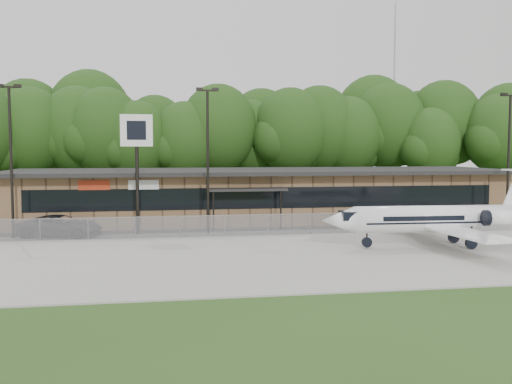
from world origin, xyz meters
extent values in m
plane|color=#2B4719|center=(0.00, 0.00, 0.00)|extent=(160.00, 160.00, 0.00)
cube|color=#9E9B93|center=(0.00, 8.00, 0.04)|extent=(64.00, 18.00, 0.08)
cube|color=#383835|center=(0.00, 19.50, 0.03)|extent=(50.00, 9.00, 0.06)
cube|color=brown|center=(0.00, 24.00, 2.00)|extent=(40.00, 10.00, 4.00)
cube|color=black|center=(0.00, 18.98, 2.30)|extent=(36.00, 0.08, 1.60)
cube|color=black|center=(0.00, 23.50, 4.15)|extent=(41.00, 11.50, 0.30)
cube|color=black|center=(-2.00, 18.40, 3.00)|extent=(6.00, 1.60, 0.20)
cube|color=#B33116|center=(-13.00, 18.95, 3.40)|extent=(2.20, 0.06, 0.70)
cube|color=silver|center=(-9.50, 18.95, 3.40)|extent=(2.20, 0.06, 0.70)
cube|color=gray|center=(0.00, 15.00, 0.75)|extent=(46.00, 0.03, 1.50)
cube|color=gray|center=(0.00, 15.00, 1.50)|extent=(46.00, 0.04, 0.04)
cylinder|color=gray|center=(22.00, 48.00, 12.50)|extent=(0.20, 0.20, 25.00)
cylinder|color=black|center=(-18.00, 16.50, 5.00)|extent=(0.18, 0.18, 10.00)
cube|color=black|center=(-18.00, 16.50, 10.05)|extent=(1.20, 0.12, 0.12)
cube|color=black|center=(-18.55, 16.50, 10.12)|extent=(0.45, 0.30, 0.22)
cube|color=black|center=(-17.45, 16.50, 10.12)|extent=(0.45, 0.30, 0.22)
cylinder|color=black|center=(-5.00, 16.50, 5.00)|extent=(0.18, 0.18, 10.00)
cube|color=black|center=(-5.00, 16.50, 10.05)|extent=(1.20, 0.12, 0.12)
cube|color=black|center=(-5.55, 16.50, 10.12)|extent=(0.45, 0.30, 0.22)
cube|color=black|center=(-4.45, 16.50, 10.12)|extent=(0.45, 0.30, 0.22)
cylinder|color=black|center=(18.00, 16.50, 5.00)|extent=(0.18, 0.18, 10.00)
cube|color=black|center=(18.00, 16.50, 10.05)|extent=(1.20, 0.12, 0.12)
cube|color=black|center=(17.45, 16.50, 10.12)|extent=(0.45, 0.30, 0.22)
cylinder|color=white|center=(8.07, 8.67, 1.71)|extent=(10.10, 1.96, 1.61)
cone|color=white|center=(2.04, 8.88, 1.71)|extent=(2.07, 1.68, 1.61)
cube|color=white|center=(8.45, 5.34, 1.26)|extent=(2.42, 6.11, 0.12)
cube|color=white|center=(8.69, 11.97, 1.26)|extent=(2.42, 6.11, 0.12)
cylinder|color=white|center=(11.64, 7.29, 1.86)|extent=(2.24, 0.98, 0.90)
cylinder|color=white|center=(11.73, 9.80, 1.86)|extent=(2.24, 0.98, 0.90)
cube|color=black|center=(2.74, 8.86, 1.99)|extent=(1.05, 1.24, 0.50)
cube|color=black|center=(9.88, 8.61, 0.35)|extent=(0.89, 2.44, 0.70)
cylinder|color=black|center=(3.85, 8.82, 0.35)|extent=(0.62, 0.62, 0.22)
imported|color=#2B2B2E|center=(-15.00, 16.72, 0.77)|extent=(5.87, 3.48, 1.53)
cylinder|color=black|center=(-9.86, 16.80, 3.99)|extent=(0.25, 0.25, 7.97)
cube|color=silver|center=(-9.86, 16.80, 7.27)|extent=(2.20, 0.31, 2.19)
cube|color=black|center=(-9.86, 16.67, 7.27)|extent=(1.30, 0.07, 1.30)
camera|label=1|loc=(-8.24, -23.31, 5.98)|focal=40.00mm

